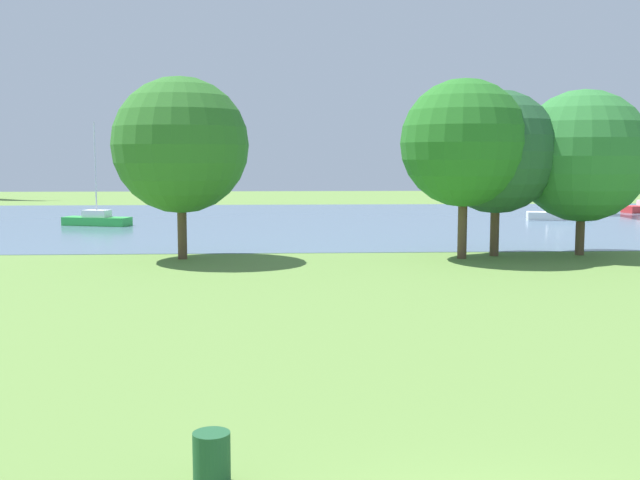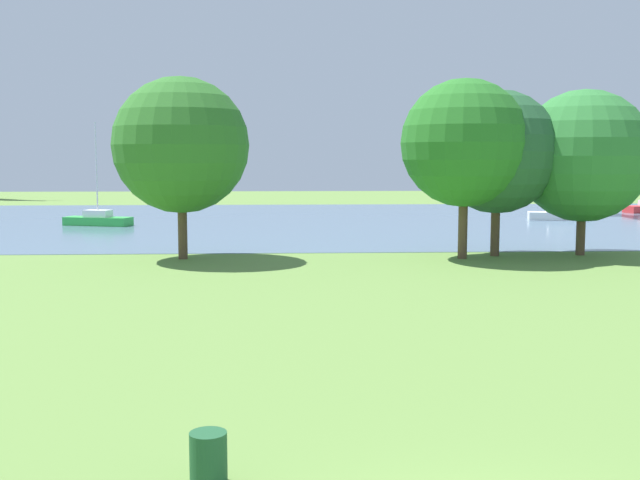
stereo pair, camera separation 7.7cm
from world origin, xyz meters
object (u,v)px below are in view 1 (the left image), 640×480
object	(u,v)px
tree_west_far	(464,143)
tree_mid_shore	(181,145)
sailboat_white	(559,214)
tree_east_far	(497,152)
litter_bin	(212,459)
sailboat_green	(97,219)
tree_east_near	(583,156)

from	to	relation	value
tree_west_far	tree_mid_shore	bearing A→B (deg)	177.76
sailboat_white	tree_west_far	world-z (taller)	tree_west_far
tree_west_far	tree_east_far	xyz separation A→B (m)	(1.84, 0.94, -0.41)
litter_bin	sailboat_green	size ratio (longest dim) A/B	0.11
tree_west_far	tree_east_near	size ratio (longest dim) A/B	1.05
tree_east_near	tree_east_far	bearing A→B (deg)	-178.74
litter_bin	sailboat_green	distance (m)	45.63
sailboat_green	tree_east_near	bearing A→B (deg)	-32.62
tree_mid_shore	tree_east_near	distance (m)	19.59
sailboat_green	tree_mid_shore	bearing A→B (deg)	-65.57
litter_bin	tree_mid_shore	distance (m)	26.37
tree_mid_shore	tree_east_far	distance (m)	15.24
sailboat_green	tree_mid_shore	size ratio (longest dim) A/B	0.85
sailboat_green	tree_west_far	bearing A→B (deg)	-41.02
sailboat_green	tree_east_far	xyz separation A→B (m)	(23.59, -17.97, 4.63)
sailboat_green	tree_mid_shore	world-z (taller)	tree_mid_shore
sailboat_white	sailboat_green	xyz separation A→B (m)	(-34.68, -3.23, 0.01)
litter_bin	sailboat_green	xyz separation A→B (m)	(-11.99, 44.03, 0.07)
litter_bin	sailboat_white	size ratio (longest dim) A/B	0.12
tree_east_far	litter_bin	bearing A→B (deg)	-113.98
tree_west_far	litter_bin	bearing A→B (deg)	-111.22
tree_mid_shore	tree_west_far	distance (m)	13.40
sailboat_green	sailboat_white	bearing A→B (deg)	5.32
litter_bin	tree_mid_shore	size ratio (longest dim) A/B	0.09
tree_east_far	tree_east_near	world-z (taller)	tree_east_near
litter_bin	tree_east_far	size ratio (longest dim) A/B	0.10
sailboat_green	tree_east_near	xyz separation A→B (m)	(27.93, -17.87, 4.44)
sailboat_white	tree_west_far	xyz separation A→B (m)	(-12.93, -22.14, 5.05)
tree_mid_shore	tree_east_far	world-z (taller)	tree_mid_shore
tree_east_near	tree_mid_shore	bearing A→B (deg)	-178.49
litter_bin	tree_east_far	world-z (taller)	tree_east_far
tree_west_far	tree_east_near	world-z (taller)	tree_west_far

